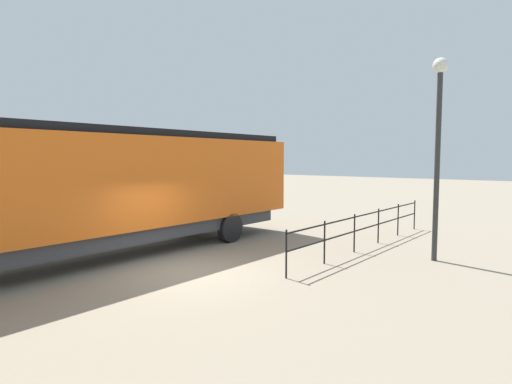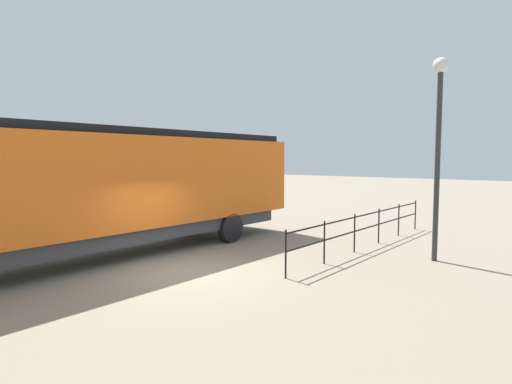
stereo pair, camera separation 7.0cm
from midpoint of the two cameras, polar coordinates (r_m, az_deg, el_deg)
name	(u,v)px [view 1 (the left image)]	position (r m, az deg, el deg)	size (l,w,h in m)	color
ground_plane	(187,272)	(12.10, -9.55, -10.64)	(120.00, 120.00, 0.00)	gray
locomotive	(75,187)	(13.53, -23.51, 0.59)	(2.92, 18.17, 4.10)	orange
lamp_post	(438,127)	(13.99, 23.38, 8.04)	(0.46, 0.46, 6.17)	#2D2D2D
platform_fence	(367,224)	(15.44, 14.71, -4.23)	(0.05, 10.03, 1.30)	black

